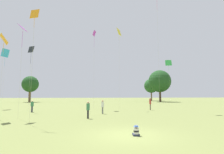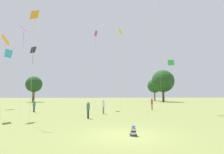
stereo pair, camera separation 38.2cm
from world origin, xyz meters
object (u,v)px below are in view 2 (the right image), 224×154
at_px(kite_1, 158,2).
at_px(kite_9, 5,42).
at_px(seated_toddler, 133,131).
at_px(kite_8, 33,52).
at_px(kite_7, 96,37).
at_px(distant_tree_0, 34,84).
at_px(person_standing_3, 34,105).
at_px(kite_0, 24,32).
at_px(person_standing_1, 88,108).
at_px(kite_4, 34,19).
at_px(distant_tree_1, 163,81).
at_px(distant_tree_2, 154,86).
at_px(person_standing_0, 152,103).
at_px(kite_5, 171,63).
at_px(person_standing_2, 103,106).
at_px(kite_2, 121,34).
at_px(kite_3, 8,54).

distance_m(kite_1, kite_9, 21.19).
distance_m(seated_toddler, kite_8, 20.76).
distance_m(kite_7, distant_tree_0, 38.06).
relative_size(person_standing_3, kite_0, 0.17).
bearing_deg(person_standing_1, kite_4, -14.71).
xyz_separation_m(kite_9, distant_tree_1, (33.29, 39.39, -0.36)).
relative_size(kite_1, distant_tree_2, 1.95).
xyz_separation_m(person_standing_0, kite_8, (-17.38, 0.06, 7.28)).
bearing_deg(seated_toddler, kite_9, 148.45).
height_order(kite_4, kite_5, kite_5).
distance_m(kite_0, kite_4, 4.36).
distance_m(person_standing_2, distant_tree_0, 44.72).
bearing_deg(kite_7, kite_8, -3.13).
distance_m(person_standing_1, kite_1, 19.53).
distance_m(person_standing_3, kite_5, 26.22).
bearing_deg(person_standing_3, kite_0, 95.34).
distance_m(kite_1, kite_2, 7.38).
bearing_deg(person_standing_2, person_standing_3, 52.60).
height_order(person_standing_1, kite_3, kite_3).
xyz_separation_m(person_standing_0, kite_0, (-16.02, -7.40, 7.47)).
bearing_deg(distant_tree_2, kite_4, -119.65).
xyz_separation_m(person_standing_2, distant_tree_1, (23.39, 36.06, 6.08)).
distance_m(person_standing_1, kite_8, 13.78).
height_order(kite_7, kite_8, kite_7).
xyz_separation_m(kite_9, distant_tree_0, (-10.13, 43.01, -1.59)).
xyz_separation_m(person_standing_3, kite_7, (8.25, 3.90, 11.10)).
bearing_deg(distant_tree_0, kite_2, -55.39).
height_order(person_standing_3, distant_tree_2, distant_tree_2).
bearing_deg(kite_1, kite_5, 94.58).
distance_m(kite_7, distant_tree_2, 48.01).
xyz_separation_m(kite_1, kite_3, (-24.39, 8.52, -6.83)).
relative_size(kite_2, kite_4, 1.43).
height_order(kite_2, distant_tree_2, kite_2).
bearing_deg(person_standing_1, distant_tree_1, -168.68).
bearing_deg(kite_7, person_standing_3, 3.64).
distance_m(person_standing_0, kite_8, 18.84).
xyz_separation_m(kite_1, kite_2, (-5.20, 3.32, -4.05)).
relative_size(person_standing_0, distant_tree_1, 0.16).
height_order(kite_5, kite_9, kite_5).
bearing_deg(kite_9, kite_8, 14.34).
height_order(kite_3, kite_4, kite_3).
height_order(kite_0, kite_7, kite_7).
xyz_separation_m(seated_toddler, kite_5, (13.90, 23.45, 8.41)).
xyz_separation_m(seated_toddler, distant_tree_0, (-20.76, 51.21, 5.59)).
xyz_separation_m(seated_toddler, kite_1, (7.69, 14.20, 15.98)).
xyz_separation_m(kite_1, kite_4, (-14.64, -9.47, -7.83)).
bearing_deg(kite_1, kite_3, -160.77).
relative_size(distant_tree_0, distant_tree_2, 0.95).
xyz_separation_m(person_standing_3, distant_tree_1, (32.37, 32.50, 6.16)).
xyz_separation_m(person_standing_0, distant_tree_2, (17.14, 43.30, 5.01)).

